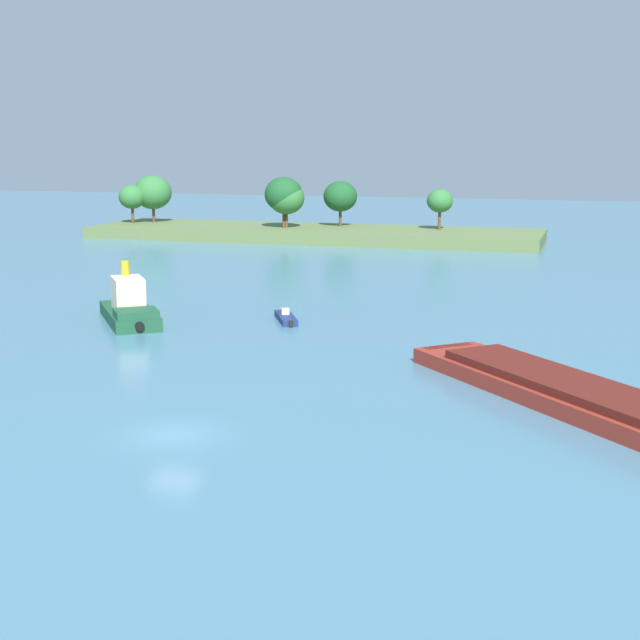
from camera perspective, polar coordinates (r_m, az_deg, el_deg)
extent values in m
plane|color=teal|center=(47.29, -9.03, -7.05)|extent=(400.00, 400.00, 0.00)
cube|color=#566B3D|center=(139.76, -0.46, 5.38)|extent=(68.11, 17.83, 1.70)
cylinder|color=#513823|center=(150.91, -11.52, 6.37)|extent=(0.44, 0.44, 2.48)
ellipsoid|color=#2D6B33|center=(150.71, -11.57, 7.48)|extent=(4.22, 4.22, 3.79)
cylinder|color=#513823|center=(152.16, -10.26, 6.43)|extent=(0.44, 0.44, 2.38)
ellipsoid|color=#2D6B33|center=(151.92, -10.31, 7.79)|extent=(6.02, 6.02, 5.42)
cylinder|color=#513823|center=(140.03, -2.26, 6.29)|extent=(0.44, 0.44, 2.73)
ellipsoid|color=#194C23|center=(139.78, -2.27, 7.78)|extent=(5.75, 5.75, 5.18)
cylinder|color=#513823|center=(139.96, -2.09, 6.20)|extent=(0.44, 0.44, 2.31)
ellipsoid|color=#2D6B33|center=(139.72, -2.10, 7.57)|extent=(5.47, 5.47, 4.92)
cylinder|color=#513823|center=(142.63, 1.26, 6.33)|extent=(0.44, 0.44, 2.50)
ellipsoid|color=#194C23|center=(142.40, 1.27, 7.67)|extent=(5.18, 5.18, 4.67)
cylinder|color=#513823|center=(137.86, 7.40, 6.13)|extent=(0.44, 0.44, 2.72)
ellipsoid|color=#2D6B33|center=(137.65, 7.43, 7.33)|extent=(3.83, 3.83, 3.45)
cube|color=navy|center=(75.79, -2.12, 0.12)|extent=(3.48, 5.19, 0.49)
cube|color=white|center=(76.08, -2.16, 0.54)|extent=(0.78, 0.73, 0.50)
cube|color=black|center=(73.12, -1.81, -0.25)|extent=(0.41, 0.40, 0.56)
cube|color=maroon|center=(51.35, 17.53, -5.42)|extent=(25.04, 26.38, 0.96)
cube|color=#4F1812|center=(52.20, 16.45, -4.26)|extent=(18.07, 18.97, 0.50)
cube|color=maroon|center=(62.89, 7.89, -1.98)|extent=(3.29, 3.15, 0.86)
cube|color=#19472D|center=(76.92, -11.70, 0.27)|extent=(9.02, 10.37, 1.04)
cube|color=#19472D|center=(73.28, -11.32, 0.41)|extent=(4.32, 4.24, 0.60)
cube|color=beige|center=(76.90, -11.79, 1.64)|extent=(4.02, 4.28, 2.60)
cylinder|color=gold|center=(77.83, -11.98, 3.16)|extent=(0.70, 0.70, 1.20)
cylinder|color=black|center=(71.82, -11.10, -0.38)|extent=(0.74, 0.66, 0.70)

